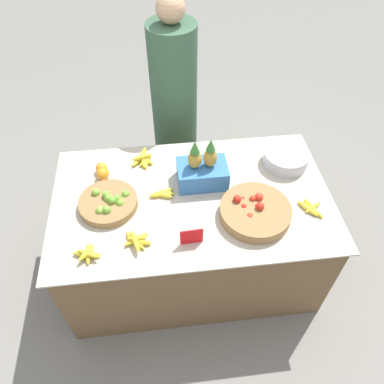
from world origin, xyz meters
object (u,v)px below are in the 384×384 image
object	(u,v)px
tomato_basket	(255,211)
price_sign	(192,237)
lime_bowl	(109,203)
produce_crate	(202,170)
metal_bowl	(286,158)
vendor_person	(175,111)

from	to	relation	value
tomato_basket	price_sign	bearing A→B (deg)	-158.99
lime_bowl	price_sign	size ratio (longest dim) A/B	2.75
tomato_basket	produce_crate	size ratio (longest dim) A/B	1.22
tomato_basket	metal_bowl	world-z (taller)	tomato_basket
metal_bowl	produce_crate	xyz separation A→B (m)	(-0.58, -0.11, 0.06)
tomato_basket	vendor_person	bearing A→B (deg)	108.96
tomato_basket	metal_bowl	size ratio (longest dim) A/B	1.40
metal_bowl	tomato_basket	bearing A→B (deg)	-125.97
lime_bowl	vendor_person	size ratio (longest dim) A/B	0.22
price_sign	vendor_person	size ratio (longest dim) A/B	0.08
lime_bowl	vendor_person	world-z (taller)	vendor_person
price_sign	tomato_basket	bearing A→B (deg)	18.34
price_sign	produce_crate	size ratio (longest dim) A/B	0.37
tomato_basket	produce_crate	xyz separation A→B (m)	(-0.27, 0.32, 0.07)
vendor_person	price_sign	bearing A→B (deg)	-90.52
price_sign	produce_crate	world-z (taller)	produce_crate
price_sign	produce_crate	xyz separation A→B (m)	(0.12, 0.47, 0.04)
lime_bowl	price_sign	bearing A→B (deg)	-34.91
metal_bowl	lime_bowl	bearing A→B (deg)	-168.04
price_sign	vendor_person	bearing A→B (deg)	86.81
lime_bowl	tomato_basket	xyz separation A→B (m)	(0.87, -0.18, 0.01)
lime_bowl	produce_crate	size ratio (longest dim) A/B	1.02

